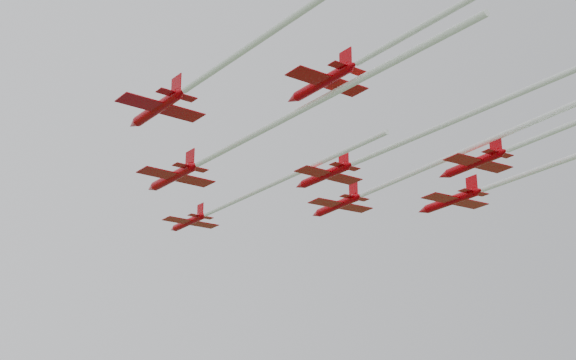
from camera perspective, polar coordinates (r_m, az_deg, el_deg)
name	(u,v)px	position (r m, az deg, el deg)	size (l,w,h in m)	color
jet_lead	(228,204)	(103.68, -4.26, -1.72)	(10.95, 45.96, 2.35)	#C50008
jet_row2_left	(229,148)	(85.59, -4.24, 2.30)	(13.91, 52.40, 2.75)	#C50008
jet_row2_right	(430,166)	(94.48, 10.04, 1.00)	(11.16, 68.60, 2.68)	#C50008
jet_row3_left	(231,59)	(70.84, -4.10, 8.58)	(14.32, 54.84, 2.65)	#C50008
jet_row3_mid	(445,125)	(77.88, 11.09, 3.89)	(14.77, 64.95, 2.42)	#C50008
jet_row3_right	(561,161)	(93.59, 18.85, 1.27)	(11.58, 66.72, 2.76)	#C50008
jet_row4_left	(410,33)	(65.37, 8.69, 10.31)	(11.68, 47.22, 2.35)	#C50008
jet_row4_right	(546,134)	(82.86, 17.87, 3.11)	(8.42, 45.18, 2.43)	#C50008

